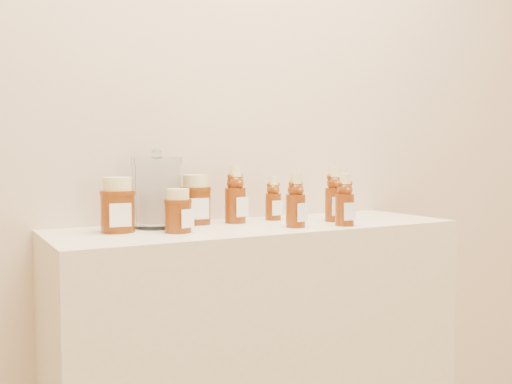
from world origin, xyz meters
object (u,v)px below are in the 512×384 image
honey_jar_left (118,205)px  glass_canister (157,189)px  bear_bottle_front_left (296,197)px  bear_bottle_back_left (235,190)px  display_table (260,375)px

honey_jar_left → glass_canister: glass_canister is taller
glass_canister → bear_bottle_front_left: bearing=-27.5°
bear_bottle_back_left → bear_bottle_front_left: bearing=-72.9°
bear_bottle_front_left → glass_canister: bearing=141.3°
display_table → honey_jar_left: 0.66m
bear_bottle_front_left → glass_canister: glass_canister is taller
honey_jar_left → bear_bottle_back_left: bearing=12.4°
honey_jar_left → display_table: bearing=-0.0°
honey_jar_left → glass_canister: (0.12, 0.04, 0.04)m
display_table → bear_bottle_back_left: bearing=113.6°
bear_bottle_front_left → honey_jar_left: bearing=152.2°
display_table → bear_bottle_front_left: (0.07, -0.09, 0.54)m
display_table → glass_canister: bearing=162.6°
bear_bottle_back_left → honey_jar_left: bear_bottle_back_left is taller
bear_bottle_back_left → honey_jar_left: (-0.37, -0.04, -0.03)m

